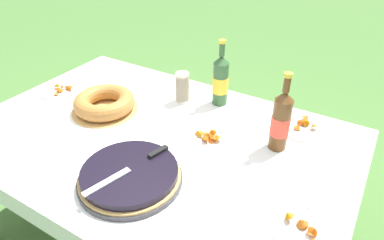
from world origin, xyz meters
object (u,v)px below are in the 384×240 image
berry_tart (130,176)px  snack_plate_left (61,91)px  serving_knife (135,165)px  snack_plate_far (302,229)px  cup_stack (182,87)px  snack_plate_near (303,126)px  cider_bottle_amber (281,121)px  bundt_cake (104,103)px  snack_plate_right (207,138)px  cider_bottle_green (220,80)px

berry_tart → snack_plate_left: bearing=156.1°
serving_knife → snack_plate_far: serving_knife is taller
cup_stack → snack_plate_near: 0.63m
snack_plate_far → snack_plate_left: bearing=170.3°
cider_bottle_amber → bundt_cake: bearing=-169.6°
bundt_cake → cider_bottle_amber: (0.85, 0.16, 0.09)m
berry_tart → bundt_cake: 0.56m
cup_stack → snack_plate_right: bearing=-40.7°
bundt_cake → cider_bottle_green: bearing=38.6°
snack_plate_right → snack_plate_far: (0.50, -0.27, -0.00)m
cider_bottle_green → bundt_cake: bearing=-141.4°
cider_bottle_amber → serving_knife: bearing=-130.3°
cider_bottle_green → snack_plate_left: cider_bottle_green is taller
cider_bottle_green → snack_plate_right: bearing=-71.7°
cup_stack → snack_plate_near: cup_stack is taller
cider_bottle_green → snack_plate_far: 0.86m
cider_bottle_green → cup_stack: bearing=-154.5°
snack_plate_left → snack_plate_right: bearing=1.8°
serving_knife → snack_plate_near: bearing=160.2°
snack_plate_near → snack_plate_right: size_ratio=1.19×
snack_plate_right → snack_plate_far: size_ratio=0.96×
cup_stack → snack_plate_left: 0.68m
berry_tart → cider_bottle_amber: (0.40, 0.49, 0.11)m
berry_tart → cider_bottle_green: cider_bottle_green is taller
berry_tart → snack_plate_near: berry_tart is taller
cider_bottle_amber → snack_plate_far: bearing=-60.2°
cider_bottle_amber → cider_bottle_green: bearing=151.4°
cup_stack → snack_plate_far: size_ratio=0.78×
snack_plate_right → snack_plate_left: bearing=-178.2°
cup_stack → cider_bottle_green: size_ratio=0.48×
berry_tart → cup_stack: size_ratio=2.43×
berry_tart → cider_bottle_amber: 0.64m
berry_tart → serving_knife: (0.01, 0.03, 0.04)m
cider_bottle_amber → snack_plate_left: (-1.18, -0.15, -0.12)m
serving_knife → bundt_cake: size_ratio=1.11×
snack_plate_near → cider_bottle_amber: bearing=-105.7°
bundt_cake → snack_plate_left: (-0.34, 0.01, -0.03)m
bundt_cake → cider_bottle_amber: bearing=10.4°
cider_bottle_amber → snack_plate_left: cider_bottle_amber is taller
snack_plate_right → cider_bottle_green: bearing=108.3°
bundt_cake → snack_plate_near: bearing=21.5°
bundt_cake → cup_stack: (0.28, 0.28, 0.04)m
berry_tart → cider_bottle_green: bearing=88.8°
serving_knife → cider_bottle_amber: (0.39, 0.46, 0.07)m
cup_stack → snack_plate_far: 0.94m
snack_plate_near → snack_plate_far: 0.61m
snack_plate_right → cup_stack: bearing=139.3°
cup_stack → snack_plate_near: bearing=6.8°
berry_tart → cup_stack: 0.64m
berry_tart → snack_plate_near: bearing=56.6°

